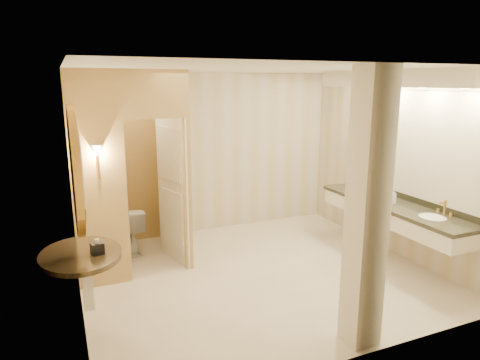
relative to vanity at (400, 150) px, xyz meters
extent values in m
plane|color=white|center=(-1.98, 0.37, -1.63)|extent=(4.50, 4.50, 0.00)
plane|color=white|center=(-1.98, 0.37, 1.07)|extent=(4.50, 4.50, 0.00)
cube|color=beige|center=(-1.98, 2.37, -0.28)|extent=(4.50, 0.02, 2.70)
cube|color=beige|center=(-1.98, -1.63, -0.28)|extent=(4.50, 0.02, 2.70)
cube|color=beige|center=(-4.23, 0.37, -0.28)|extent=(0.02, 4.00, 2.70)
cube|color=beige|center=(0.27, 0.37, -0.28)|extent=(0.02, 4.00, 2.70)
cube|color=tan|center=(-2.78, 1.62, -0.28)|extent=(0.10, 1.50, 2.70)
cube|color=tan|center=(-3.90, 0.87, -0.28)|extent=(0.65, 0.10, 2.70)
cube|color=tan|center=(-3.18, 0.87, 0.77)|extent=(0.80, 0.10, 0.60)
cube|color=silver|center=(-2.89, 1.26, -0.58)|extent=(0.26, 0.78, 2.10)
cylinder|color=#B7883A|center=(-3.90, 0.80, -0.08)|extent=(0.03, 0.03, 0.30)
cone|color=silver|center=(-3.90, 0.80, 0.12)|extent=(0.14, 0.14, 0.14)
cube|color=silver|center=(-0.03, 0.00, -0.90)|extent=(0.60, 2.51, 0.24)
cube|color=black|center=(-0.03, 0.00, -0.78)|extent=(0.64, 2.55, 0.05)
cube|color=black|center=(0.25, 0.00, -0.71)|extent=(0.03, 2.51, 0.10)
ellipsoid|color=white|center=(-0.03, -0.68, -0.80)|extent=(0.40, 0.44, 0.15)
cylinder|color=#B7883A|center=(0.17, -0.68, -0.67)|extent=(0.03, 0.03, 0.22)
ellipsoid|color=white|center=(-0.03, 0.68, -0.80)|extent=(0.40, 0.44, 0.15)
cylinder|color=#B7883A|center=(0.17, 0.68, -0.67)|extent=(0.03, 0.03, 0.22)
cube|color=white|center=(0.25, 0.00, 0.07)|extent=(0.03, 2.51, 1.40)
cube|color=silver|center=(-0.03, 0.00, 0.96)|extent=(0.75, 2.71, 0.22)
cylinder|color=black|center=(-4.21, -0.16, -0.78)|extent=(1.00, 1.00, 0.05)
cube|color=silver|center=(-4.17, -0.16, -1.08)|extent=(0.10, 0.10, 0.60)
cylinder|color=gold|center=(-4.19, -0.16, 0.07)|extent=(0.07, 1.00, 1.00)
cylinder|color=white|center=(-4.15, -0.16, 0.07)|extent=(0.02, 0.80, 0.80)
cube|color=silver|center=(-1.70, -1.41, -0.28)|extent=(0.30, 0.30, 2.70)
cube|color=black|center=(-4.06, -0.26, -0.70)|extent=(0.14, 0.14, 0.11)
imported|color=white|center=(-3.45, 1.88, -1.28)|extent=(0.43, 0.71, 0.71)
imported|color=beige|center=(-0.03, 0.36, -0.69)|extent=(0.08, 0.08, 0.14)
imported|color=silver|center=(-0.11, 0.37, -0.69)|extent=(0.11, 0.11, 0.12)
imported|color=#C6B28C|center=(-0.07, -0.03, -0.65)|extent=(0.09, 0.09, 0.22)
camera|label=1|loc=(-4.32, -4.48, 0.91)|focal=32.00mm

